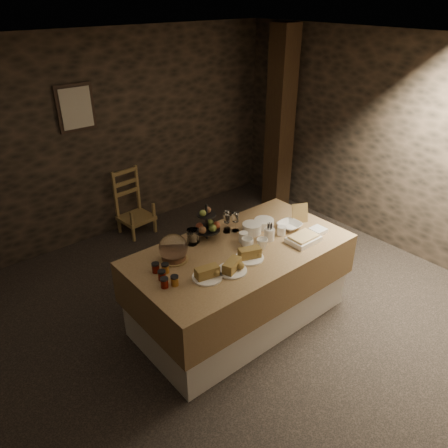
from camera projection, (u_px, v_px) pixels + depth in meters
ground_plane at (220, 328)px, 4.35m from camera, size 5.50×5.00×0.01m
room_shell at (219, 183)px, 3.61m from camera, size 5.52×5.02×2.60m
buffet_table at (240, 279)px, 4.26m from camera, size 2.11×1.12×0.83m
chair at (133, 205)px, 5.91m from camera, size 0.45×0.43×0.69m
timber_column at (280, 122)px, 6.22m from camera, size 0.30×0.30×2.60m
framed_picture at (76, 108)px, 5.10m from camera, size 0.45×0.04×0.55m
plate_stack_a at (252, 228)px, 4.33m from camera, size 0.19×0.19×0.10m
plate_stack_b at (264, 223)px, 4.44m from camera, size 0.20×0.20×0.08m
cutlery_holder at (269, 234)px, 4.20m from camera, size 0.10×0.10×0.12m
cup_a at (247, 243)px, 4.09m from camera, size 0.15×0.15×0.09m
cup_b at (262, 244)px, 4.07m from camera, size 0.14×0.14×0.10m
mug_c at (243, 237)px, 4.18m from camera, size 0.09×0.09×0.09m
mug_d at (281, 231)px, 4.30m from camera, size 0.08×0.08×0.09m
bowl at (290, 226)px, 4.42m from camera, size 0.24×0.24×0.06m
cake_dome at (173, 249)px, 3.88m from camera, size 0.26×0.26×0.26m
fruit_stand at (208, 226)px, 4.19m from camera, size 0.26×0.26×0.37m
bread_platter_left at (207, 274)px, 3.66m from camera, size 0.26×0.26×0.11m
bread_platter_center at (232, 267)px, 3.74m from camera, size 0.26×0.26×0.11m
bread_platter_right at (250, 255)px, 3.92m from camera, size 0.26×0.26×0.11m
jam_jars at (164, 275)px, 3.64m from camera, size 0.18×0.32×0.07m
tart_dish at (303, 239)px, 4.18m from camera, size 0.30×0.22×0.07m
square_dish at (318, 230)px, 4.35m from camera, size 0.14×0.14×0.04m
menu_frame at (300, 214)px, 4.51m from camera, size 0.18×0.14×0.22m
storage_jar_a at (192, 237)px, 4.12m from camera, size 0.10×0.10×0.16m
storage_jar_b at (195, 236)px, 4.16m from camera, size 0.09×0.09×0.14m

